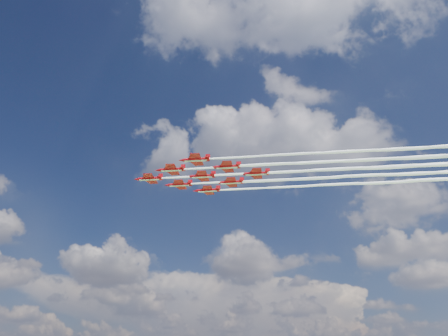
{
  "coord_description": "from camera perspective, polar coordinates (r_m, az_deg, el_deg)",
  "views": [
    {
      "loc": [
        48.02,
        -151.77,
        6.98
      ],
      "look_at": [
        8.16,
        -5.72,
        79.21
      ],
      "focal_mm": 35.0,
      "sensor_mm": 36.0,
      "label": 1
    }
  ],
  "objects": [
    {
      "name": "jet_row2_starb",
      "position": [
        180.28,
        17.84,
        -0.99
      ],
      "size": [
        154.44,
        28.3,
        2.91
      ],
      "rotation": [
        0.0,
        0.0,
        0.15
      ],
      "color": "#B70A13"
    },
    {
      "name": "jet_row3_port",
      "position": [
        163.64,
        22.75,
        2.38
      ],
      "size": [
        154.44,
        28.3,
        2.91
      ],
      "rotation": [
        0.0,
        0.0,
        0.15
      ],
      "color": "#B70A13"
    },
    {
      "name": "jet_row2_port",
      "position": [
        167.28,
        18.66,
        1.08
      ],
      "size": [
        154.44,
        28.3,
        2.91
      ],
      "rotation": [
        0.0,
        0.0,
        0.15
      ],
      "color": "#B70A13"
    },
    {
      "name": "jet_row4_starb",
      "position": [
        185.77,
        24.27,
        -0.63
      ],
      "size": [
        154.44,
        28.3,
        2.91
      ],
      "rotation": [
        0.0,
        0.0,
        0.15
      ],
      "color": "#B70A13"
    },
    {
      "name": "jet_row4_port",
      "position": [
        173.19,
        25.54,
        1.39
      ],
      "size": [
        154.44,
        28.3,
        2.91
      ],
      "rotation": [
        0.0,
        0.0,
        0.15
      ],
      "color": "#B70A13"
    },
    {
      "name": "jet_lead",
      "position": [
        171.82,
        14.77,
        -0.18
      ],
      "size": [
        154.44,
        28.3,
        2.91
      ],
      "rotation": [
        0.0,
        0.0,
        0.15
      ],
      "color": "#B70A13"
    },
    {
      "name": "jet_row3_starb",
      "position": [
        189.24,
        20.63,
        -1.73
      ],
      "size": [
        154.44,
        28.3,
        2.91
      ],
      "rotation": [
        0.0,
        0.0,
        0.15
      ],
      "color": "#B70A13"
    },
    {
      "name": "jet_row3_centre",
      "position": [
        176.3,
        21.61,
        0.18
      ],
      "size": [
        154.44,
        28.3,
        2.91
      ],
      "rotation": [
        0.0,
        0.0,
        0.15
      ],
      "color": "#B70A13"
    }
  ]
}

